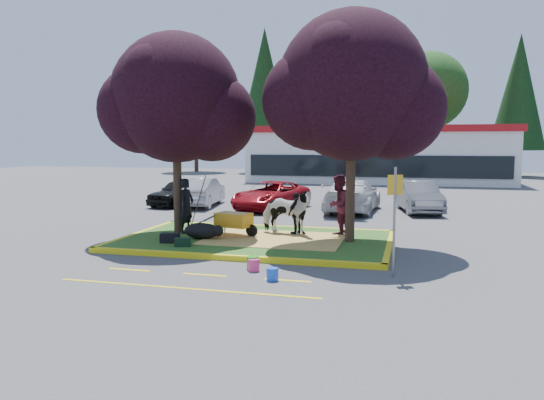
% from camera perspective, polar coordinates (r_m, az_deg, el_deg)
% --- Properties ---
extents(ground, '(90.00, 90.00, 0.00)m').
position_cam_1_polar(ground, '(16.61, -1.77, -4.63)').
color(ground, '#424244').
rests_on(ground, ground).
extents(median_island, '(8.00, 5.00, 0.15)m').
position_cam_1_polar(median_island, '(16.59, -1.77, -4.37)').
color(median_island, '#225119').
rests_on(median_island, ground).
extents(curb_near, '(8.30, 0.16, 0.15)m').
position_cam_1_polar(curb_near, '(14.19, -4.76, -6.20)').
color(curb_near, yellow).
rests_on(curb_near, ground).
extents(curb_far, '(8.30, 0.16, 0.15)m').
position_cam_1_polar(curb_far, '(19.04, 0.44, -3.00)').
color(curb_far, yellow).
rests_on(curb_far, ground).
extents(curb_left, '(0.16, 5.30, 0.15)m').
position_cam_1_polar(curb_left, '(18.16, -14.23, -3.64)').
color(curb_left, yellow).
rests_on(curb_left, ground).
extents(curb_right, '(0.16, 5.30, 0.15)m').
position_cam_1_polar(curb_right, '(15.94, 12.49, -4.95)').
color(curb_right, yellow).
rests_on(curb_right, ground).
extents(straw_bedding, '(4.20, 3.00, 0.01)m').
position_cam_1_polar(straw_bedding, '(16.42, 0.24, -4.20)').
color(straw_bedding, '#E1BA5C').
rests_on(straw_bedding, median_island).
extents(tree_purple_left, '(5.06, 4.20, 6.51)m').
position_cam_1_polar(tree_purple_left, '(17.70, -10.25, 10.12)').
color(tree_purple_left, black).
rests_on(tree_purple_left, median_island).
extents(tree_purple_right, '(5.30, 4.40, 6.82)m').
position_cam_1_polar(tree_purple_right, '(15.98, 8.66, 11.31)').
color(tree_purple_right, black).
rests_on(tree_purple_right, median_island).
extents(fire_lane_stripe_a, '(1.10, 0.12, 0.01)m').
position_cam_1_polar(fire_lane_stripe_a, '(13.59, -15.12, -7.26)').
color(fire_lane_stripe_a, yellow).
rests_on(fire_lane_stripe_a, ground).
extents(fire_lane_stripe_b, '(1.10, 0.12, 0.01)m').
position_cam_1_polar(fire_lane_stripe_b, '(12.73, -7.21, -8.00)').
color(fire_lane_stripe_b, yellow).
rests_on(fire_lane_stripe_b, ground).
extents(fire_lane_stripe_c, '(1.10, 0.12, 0.01)m').
position_cam_1_polar(fire_lane_stripe_c, '(12.14, 1.68, -8.65)').
color(fire_lane_stripe_c, yellow).
rests_on(fire_lane_stripe_c, ground).
extents(fire_lane_long, '(6.00, 0.10, 0.01)m').
position_cam_1_polar(fire_lane_long, '(11.66, -9.45, -9.36)').
color(fire_lane_long, yellow).
rests_on(fire_lane_long, ground).
extents(retail_building, '(20.40, 8.40, 4.40)m').
position_cam_1_polar(retail_building, '(43.71, 11.34, 4.92)').
color(retail_building, silver).
rests_on(retail_building, ground).
extents(treeline, '(46.58, 7.80, 14.63)m').
position_cam_1_polar(treeline, '(53.55, 11.27, 11.00)').
color(treeline, black).
rests_on(treeline, ground).
extents(cow, '(1.82, 0.95, 1.49)m').
position_cam_1_polar(cow, '(17.15, 1.59, -1.26)').
color(cow, silver).
rests_on(cow, median_island).
extents(calf, '(1.28, 0.95, 0.50)m').
position_cam_1_polar(calf, '(16.57, -7.57, -3.30)').
color(calf, black).
rests_on(calf, median_island).
extents(handler, '(0.51, 0.70, 1.80)m').
position_cam_1_polar(handler, '(17.64, -9.18, -0.62)').
color(handler, black).
rests_on(handler, median_island).
extents(visitor_a, '(1.01, 1.13, 1.93)m').
position_cam_1_polar(visitor_a, '(17.29, 7.12, -0.50)').
color(visitor_a, '#4D1625').
rests_on(visitor_a, median_island).
extents(visitor_b, '(0.68, 0.86, 1.36)m').
position_cam_1_polar(visitor_b, '(17.19, 2.69, -1.46)').
color(visitor_b, black).
rests_on(visitor_b, median_island).
extents(wheelbarrow, '(1.97, 0.91, 0.74)m').
position_cam_1_polar(wheelbarrow, '(16.90, -4.11, -2.17)').
color(wheelbarrow, black).
rests_on(wheelbarrow, median_island).
extents(gear_bag_dark, '(0.60, 0.40, 0.28)m').
position_cam_1_polar(gear_bag_dark, '(16.09, -10.92, -4.03)').
color(gear_bag_dark, black).
rests_on(gear_bag_dark, median_island).
extents(gear_bag_green, '(0.51, 0.40, 0.24)m').
position_cam_1_polar(gear_bag_green, '(15.47, -9.60, -4.50)').
color(gear_bag_green, black).
rests_on(gear_bag_green, median_island).
extents(sign_post, '(0.34, 0.18, 2.56)m').
position_cam_1_polar(sign_post, '(12.48, 13.04, -1.01)').
color(sign_post, slate).
rests_on(sign_post, ground).
extents(bucket_green, '(0.34, 0.34, 0.32)m').
position_cam_1_polar(bucket_green, '(13.16, -2.07, -6.78)').
color(bucket_green, '#1D9C18').
rests_on(bucket_green, ground).
extents(bucket_pink, '(0.36, 0.36, 0.29)m').
position_cam_1_polar(bucket_pink, '(12.99, -1.97, -7.01)').
color(bucket_pink, '#EE3577').
rests_on(bucket_pink, ground).
extents(bucket_blue, '(0.31, 0.31, 0.29)m').
position_cam_1_polar(bucket_blue, '(12.11, 0.05, -8.00)').
color(bucket_blue, blue).
rests_on(bucket_blue, ground).
extents(car_black, '(2.37, 4.12, 1.32)m').
position_cam_1_polar(car_black, '(26.73, -9.84, 0.82)').
color(car_black, black).
rests_on(car_black, ground).
extents(car_silver, '(2.06, 4.45, 1.41)m').
position_cam_1_polar(car_silver, '(26.33, -7.60, 0.88)').
color(car_silver, '#9FA1A7').
rests_on(car_silver, ground).
extents(car_red, '(3.30, 5.12, 1.31)m').
position_cam_1_polar(car_red, '(24.82, -0.08, 0.49)').
color(car_red, maroon).
rests_on(car_red, ground).
extents(car_white, '(2.36, 5.22, 1.48)m').
position_cam_1_polar(car_white, '(24.23, 8.66, 0.49)').
color(car_white, silver).
rests_on(car_white, ground).
extents(car_grey, '(2.27, 4.41, 1.39)m').
position_cam_1_polar(car_grey, '(24.71, 15.51, 0.33)').
color(car_grey, slate).
rests_on(car_grey, ground).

